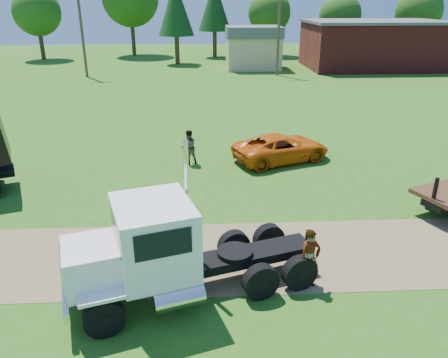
{
  "coord_description": "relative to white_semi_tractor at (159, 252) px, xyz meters",
  "views": [
    {
      "loc": [
        -2.2,
        -11.98,
        7.66
      ],
      "look_at": [
        -1.41,
        2.56,
        1.6
      ],
      "focal_mm": 35.0,
      "sensor_mm": 36.0,
      "label": 1
    }
  ],
  "objects": [
    {
      "name": "ground",
      "position": [
        3.39,
        2.0,
        -1.45
      ],
      "size": [
        140.0,
        140.0,
        0.0
      ],
      "primitive_type": "plane",
      "color": "#2F5A13",
      "rests_on": "ground"
    },
    {
      "name": "dirt_track",
      "position": [
        3.39,
        2.0,
        -1.45
      ],
      "size": [
        120.0,
        4.2,
        0.01
      ],
      "primitive_type": "cube",
      "color": "brown",
      "rests_on": "ground"
    },
    {
      "name": "white_semi_tractor",
      "position": [
        0.0,
        0.0,
        0.0
      ],
      "size": [
        7.18,
        4.15,
        4.25
      ],
      "rotation": [
        0.0,
        0.0,
        0.3
      ],
      "color": "black",
      "rests_on": "ground"
    },
    {
      "name": "orange_pickup",
      "position": [
        5.21,
        10.69,
        -0.77
      ],
      "size": [
        5.41,
        3.91,
        1.37
      ],
      "primitive_type": "imported",
      "rotation": [
        0.0,
        0.0,
        1.95
      ],
      "color": "#CE5609",
      "rests_on": "ground"
    },
    {
      "name": "spectator_a",
      "position": [
        4.16,
        0.27,
        -0.55
      ],
      "size": [
        0.77,
        0.65,
        1.8
      ],
      "primitive_type": "imported",
      "rotation": [
        0.0,
        0.0,
        0.39
      ],
      "color": "#999999",
      "rests_on": "ground"
    },
    {
      "name": "spectator_b",
      "position": [
        0.56,
        10.5,
        -0.59
      ],
      "size": [
        1.04,
        0.94,
        1.73
      ],
      "primitive_type": "imported",
      "rotation": [
        0.0,
        0.0,
        3.57
      ],
      "color": "#999999",
      "rests_on": "ground"
    },
    {
      "name": "brick_building",
      "position": [
        21.39,
        42.0,
        1.21
      ],
      "size": [
        15.4,
        10.4,
        5.3
      ],
      "color": "maroon",
      "rests_on": "ground"
    },
    {
      "name": "tan_shed",
      "position": [
        7.39,
        42.0,
        0.97
      ],
      "size": [
        6.2,
        5.4,
        4.7
      ],
      "color": "tan",
      "rests_on": "ground"
    },
    {
      "name": "utility_poles",
      "position": [
        9.39,
        37.0,
        3.26
      ],
      "size": [
        42.2,
        0.28,
        9.0
      ],
      "color": "#4F3A2C",
      "rests_on": "ground"
    },
    {
      "name": "tree_row",
      "position": [
        3.07,
        52.87,
        5.07
      ],
      "size": [
        56.66,
        15.56,
        11.58
      ],
      "color": "#312114",
      "rests_on": "ground"
    }
  ]
}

